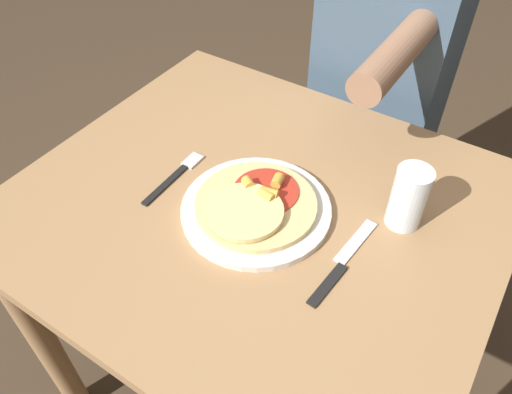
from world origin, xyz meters
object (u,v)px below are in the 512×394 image
Objects in this scene: person_diner at (382,77)px; plate at (256,209)px; dining_table at (257,248)px; drinking_glass at (409,198)px; knife at (342,262)px; fork at (177,175)px; pizza at (255,205)px.

plate is at bearing -90.36° from person_diner.
dining_table is 0.34m from drinking_glass.
dining_table is at bearing 167.82° from knife.
person_diner is (0.02, 0.58, 0.12)m from dining_table.
drinking_glass is (0.24, 0.13, 0.06)m from plate.
pizza is at bearing -0.66° from fork.
dining_table is 3.21× the size of plate.
person_diner reaches higher than plate.
plate reaches higher than dining_table.
person_diner is at bearing 88.25° from dining_table.
person_diner is at bearing 72.17° from fork.
fork is 0.64m from person_diner.
knife is 0.17m from drinking_glass.
pizza is at bearing -88.02° from plate.
person_diner reaches higher than knife.
drinking_glass is (0.43, 0.13, 0.06)m from fork.
knife is at bearing -108.42° from drinking_glass.
pizza is 0.18× the size of person_diner.
dining_table is 5.19× the size of fork.
pizza is 1.03× the size of knife.
dining_table is 0.15m from plate.
pizza is at bearing -63.91° from dining_table.
drinking_glass is at bearing 28.06° from plate.
pizza is 1.30× the size of fork.
pizza is (0.00, -0.00, 0.02)m from plate.
knife is 0.17× the size of person_diner.
knife is (0.38, -0.02, 0.00)m from fork.
person_diner is (-0.24, 0.47, -0.08)m from drinking_glass.
pizza is 0.19m from knife.
plate is 0.22× the size of person_diner.
drinking_glass is 0.54m from person_diner.
dining_table is 0.25m from knife.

